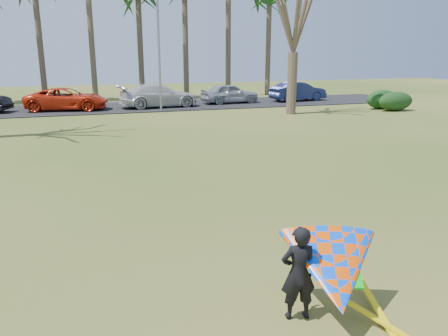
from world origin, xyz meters
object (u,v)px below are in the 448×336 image
object	(u,v)px
streetlight	(161,45)
car_4	(230,93)
car_3	(159,96)
bare_tree_right	(295,10)
car_5	(298,91)
car_2	(67,99)
kite_flyer	(331,271)

from	to	relation	value
streetlight	car_4	xyz separation A→B (m)	(5.86, 2.82, -3.63)
car_3	bare_tree_right	bearing A→B (deg)	-133.87
bare_tree_right	car_5	world-z (taller)	bare_tree_right
car_3	car_5	bearing A→B (deg)	-92.81
bare_tree_right	car_4	world-z (taller)	bare_tree_right
streetlight	car_2	size ratio (longest dim) A/B	1.44
car_2	car_4	distance (m)	12.22
car_3	kite_flyer	xyz separation A→B (m)	(-2.27, -27.22, -0.05)
car_2	car_4	world-z (taller)	car_4
kite_flyer	car_4	bearing A→B (deg)	73.93
car_2	car_3	xyz separation A→B (m)	(6.40, -0.25, 0.06)
bare_tree_right	car_2	size ratio (longest dim) A/B	1.66
car_3	car_5	distance (m)	11.81
bare_tree_right	car_4	bearing A→B (deg)	106.17
car_3	car_4	distance (m)	5.86
bare_tree_right	car_5	bearing A→B (deg)	59.13
car_5	bare_tree_right	bearing A→B (deg)	142.07
streetlight	kite_flyer	bearing A→B (deg)	-95.00
streetlight	car_5	xyz separation A→B (m)	(11.85, 2.71, -3.62)
car_5	kite_flyer	distance (m)	31.24
car_2	car_4	bearing A→B (deg)	-77.18
car_4	kite_flyer	xyz separation A→B (m)	(-8.07, -28.01, 0.00)
car_4	kite_flyer	world-z (taller)	kite_flyer
car_5	kite_flyer	bearing A→B (deg)	146.20
bare_tree_right	car_4	size ratio (longest dim) A/B	2.03
streetlight	kite_flyer	xyz separation A→B (m)	(-2.21, -25.19, -3.62)
bare_tree_right	car_5	xyz separation A→B (m)	(4.01, 6.71, -5.72)
bare_tree_right	car_5	distance (m)	9.69
streetlight	car_3	size ratio (longest dim) A/B	1.39
car_3	kite_flyer	bearing A→B (deg)	169.12
streetlight	car_4	size ratio (longest dim) A/B	1.76
car_4	kite_flyer	bearing A→B (deg)	158.50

